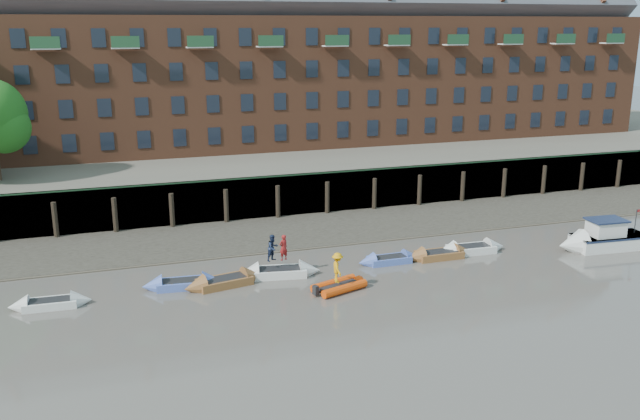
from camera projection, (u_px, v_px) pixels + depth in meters
name	position (u px, v px, depth m)	size (l,w,h in m)	color
ground	(432.00, 332.00, 32.86)	(220.00, 220.00, 0.00)	#5A544E
foreshore	(318.00, 229.00, 49.35)	(110.00, 8.00, 0.50)	#3D382F
mud_band	(333.00, 243.00, 46.24)	(110.00, 1.60, 0.10)	#4C4336
river_wall	(300.00, 194.00, 52.94)	(110.00, 1.23, 3.30)	#2D2A26
bank_terrace	(260.00, 162.00, 65.41)	(110.00, 28.00, 3.20)	#5E594D
apartment_terrace	(255.00, 42.00, 63.35)	(80.60, 15.56, 20.98)	brown
rowboat_0	(50.00, 303.00, 35.74)	(4.26, 1.42, 1.22)	silver
rowboat_1	(183.00, 284.00, 38.41)	(4.61, 1.73, 1.31)	#4B64B9
rowboat_2	(224.00, 282.00, 38.67)	(4.97, 2.33, 1.39)	brown
rowboat_3	(279.00, 272.00, 40.16)	(5.07, 2.20, 1.42)	silver
rowboat_4	(389.00, 260.00, 42.40)	(4.14, 1.21, 1.20)	#4B64B9
rowboat_5	(439.00, 255.00, 43.25)	(4.62, 1.35, 1.34)	brown
rowboat_6	(471.00, 249.00, 44.30)	(4.83, 1.60, 1.38)	silver
rib_tender	(341.00, 285.00, 38.14)	(3.31, 2.38, 0.56)	#DC4309
motor_launch	(596.00, 240.00, 44.85)	(6.44, 2.50, 2.60)	silver
person_rower_a	(283.00, 247.00, 39.92)	(0.57, 0.38, 1.57)	maroon
person_rower_b	(273.00, 248.00, 39.80)	(0.78, 0.61, 1.60)	#19233F
person_rib_crew	(338.00, 268.00, 37.63)	(1.11, 0.64, 1.72)	orange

